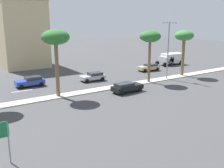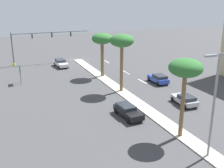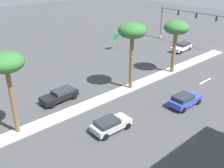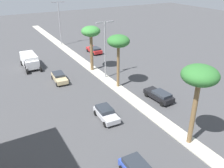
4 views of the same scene
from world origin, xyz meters
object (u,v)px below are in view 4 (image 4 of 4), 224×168
(palm_tree_rear, at_px, (118,43))
(street_lamp_outboard, at_px, (59,20))
(street_lamp_near, at_px, (105,45))
(palm_tree_leading, at_px, (200,78))
(box_truck, at_px, (30,61))
(sedan_red_inboard, at_px, (94,50))
(palm_tree_mid, at_px, (91,33))
(sedan_silver_center, at_px, (106,113))
(sedan_tan_rear, at_px, (59,77))
(sedan_black_outboard, at_px, (159,95))

(palm_tree_rear, bearing_deg, street_lamp_outboard, 90.11)
(palm_tree_rear, height_order, street_lamp_near, street_lamp_near)
(palm_tree_leading, distance_m, palm_tree_rear, 14.74)
(palm_tree_rear, height_order, box_truck, palm_tree_rear)
(sedan_red_inboard, bearing_deg, box_truck, -171.61)
(palm_tree_mid, relative_size, sedan_red_inboard, 1.80)
(palm_tree_mid, bearing_deg, street_lamp_outboard, 88.51)
(sedan_silver_center, bearing_deg, street_lamp_near, 62.13)
(street_lamp_outboard, bearing_deg, sedan_silver_center, -99.80)
(palm_tree_leading, bearing_deg, street_lamp_near, 88.91)
(palm_tree_mid, xyz_separation_m, sedan_silver_center, (-5.13, -14.67, -5.84))
(palm_tree_mid, xyz_separation_m, street_lamp_near, (0.47, -4.08, -1.11))
(street_lamp_outboard, xyz_separation_m, sedan_silver_center, (-5.59, -32.37, -5.09))
(street_lamp_near, distance_m, box_truck, 14.89)
(street_lamp_outboard, xyz_separation_m, sedan_tan_rear, (-6.98, -19.48, -5.10))
(street_lamp_near, bearing_deg, palm_tree_rear, -89.39)
(palm_tree_mid, bearing_deg, box_truck, 144.54)
(sedan_silver_center, relative_size, sedan_black_outboard, 0.88)
(sedan_silver_center, bearing_deg, palm_tree_leading, -56.89)
(palm_tree_leading, height_order, sedan_black_outboard, palm_tree_leading)
(palm_tree_rear, xyz_separation_m, street_lamp_near, (-0.04, 3.90, -1.38))
(sedan_silver_center, bearing_deg, sedan_black_outboard, 2.93)
(palm_tree_leading, height_order, palm_tree_mid, palm_tree_leading)
(palm_tree_rear, bearing_deg, palm_tree_mid, 93.64)
(street_lamp_near, height_order, sedan_tan_rear, street_lamp_near)
(palm_tree_mid, distance_m, sedan_silver_center, 16.60)
(palm_tree_leading, distance_m, sedan_red_inboard, 32.22)
(sedan_tan_rear, bearing_deg, sedan_black_outboard, -51.97)
(palm_tree_rear, xyz_separation_m, sedan_black_outboard, (2.72, -6.26, -6.10))
(palm_tree_leading, relative_size, palm_tree_mid, 1.09)
(street_lamp_near, relative_size, box_truck, 1.50)
(street_lamp_outboard, bearing_deg, sedan_black_outboard, -85.05)
(sedan_tan_rear, relative_size, sedan_red_inboard, 1.01)
(street_lamp_near, distance_m, sedan_black_outboard, 11.54)
(sedan_silver_center, height_order, sedan_black_outboard, sedan_black_outboard)
(sedan_tan_rear, relative_size, box_truck, 0.71)
(palm_tree_leading, xyz_separation_m, palm_tree_rear, (0.40, 14.73, -0.37))
(palm_tree_rear, xyz_separation_m, sedan_silver_center, (-5.64, -6.69, -6.12))
(sedan_black_outboard, bearing_deg, street_lamp_outboard, 94.95)
(palm_tree_leading, relative_size, box_truck, 1.37)
(sedan_silver_center, xyz_separation_m, sedan_red_inboard, (9.70, 23.20, 0.00))
(street_lamp_near, height_order, sedan_black_outboard, street_lamp_near)
(palm_tree_leading, height_order, palm_tree_rear, palm_tree_leading)
(palm_tree_rear, height_order, sedan_tan_rear, palm_tree_rear)
(palm_tree_rear, bearing_deg, sedan_red_inboard, 76.20)
(street_lamp_outboard, bearing_deg, palm_tree_rear, -89.89)
(palm_tree_rear, bearing_deg, street_lamp_near, 90.61)
(box_truck, bearing_deg, palm_tree_mid, -35.46)
(sedan_silver_center, bearing_deg, palm_tree_rear, 49.85)
(street_lamp_near, relative_size, street_lamp_outboard, 0.93)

